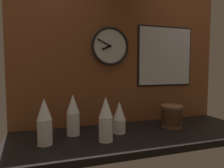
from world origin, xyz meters
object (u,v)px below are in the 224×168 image
cup_stack_left (73,115)px  menu_board (165,56)px  bowl_stack_right (172,116)px  wall_clock (110,46)px  cup_stack_far_left (45,122)px  cup_stack_center_left (106,119)px  cup_stack_center (119,117)px

cup_stack_left → menu_board: menu_board is taller
bowl_stack_right → menu_board: 0.48m
cup_stack_left → menu_board: size_ratio=0.53×
cup_stack_left → wall_clock: bearing=28.5°
cup_stack_far_left → wall_clock: (0.46, 0.27, 0.45)m
cup_stack_center_left → cup_stack_left: 0.23m
bowl_stack_right → wall_clock: wall_clock is taller
wall_clock → menu_board: size_ratio=0.59×
wall_clock → cup_stack_far_left: bearing=-149.2°
cup_stack_center_left → bowl_stack_right: size_ratio=1.64×
cup_stack_center → menu_board: bearing=25.0°
cup_stack_far_left → cup_stack_center: size_ratio=1.25×
cup_stack_far_left → cup_stack_center_left: bearing=-8.5°
cup_stack_left → bowl_stack_right: 0.69m
cup_stack_far_left → cup_stack_left: 0.20m
cup_stack_far_left → cup_stack_center_left: 0.33m
cup_stack_center_left → wall_clock: (0.13, 0.32, 0.45)m
cup_stack_far_left → cup_stack_center: cup_stack_far_left is taller
bowl_stack_right → wall_clock: size_ratio=0.55×
cup_stack_center → menu_board: menu_board is taller
cup_stack_center_left → cup_stack_far_left: bearing=171.5°
cup_stack_far_left → menu_board: (0.92, 0.28, 0.38)m
cup_stack_center → cup_stack_left: cup_stack_left is taller
bowl_stack_right → cup_stack_center: bearing=-178.1°
menu_board → wall_clock: bearing=-178.9°
cup_stack_far_left → cup_stack_center_left: same height
wall_clock → menu_board: bearing=1.1°
cup_stack_center_left → wall_clock: 0.56m
cup_stack_center_left → menu_board: size_ratio=0.53×
cup_stack_left → cup_stack_far_left: bearing=-145.6°
cup_stack_center_left → cup_stack_left: size_ratio=1.00×
cup_stack_center_left → cup_stack_center: cup_stack_center_left is taller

